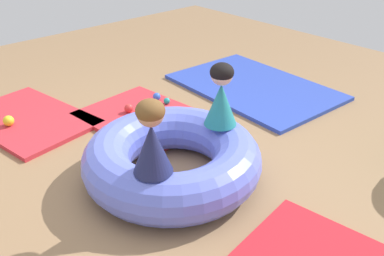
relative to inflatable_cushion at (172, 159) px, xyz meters
The scene contains 12 objects.
ground_plane 0.20m from the inflatable_cushion, behind, with size 8.00×8.00×0.00m, color #93704C.
gym_mat_front 1.90m from the inflatable_cushion, 111.67° to the left, with size 1.74×1.16×0.04m, color #2D47B7.
gym_mat_center_rear 1.03m from the inflatable_cushion, 155.68° to the left, with size 1.13×0.90×0.04m, color red.
gym_mat_near_right 1.69m from the inflatable_cushion, 165.88° to the right, with size 1.25×0.84×0.04m, color red.
inflatable_cushion is the anchor object (origin of this frame).
child_in_navy 0.59m from the inflatable_cushion, 55.15° to the right, with size 0.36×0.36×0.49m.
child_in_teal 0.59m from the inflatable_cushion, 79.10° to the left, with size 0.30×0.30×0.48m.
play_ball_yellow 1.69m from the inflatable_cushion, 159.31° to the right, with size 0.10×0.10×0.10m, color yellow.
play_ball_green 1.03m from the inflatable_cushion, 148.30° to the left, with size 0.09×0.09×0.09m, color green.
play_ball_blue 1.33m from the inflatable_cushion, 146.85° to the left, with size 0.08×0.08×0.08m, color blue.
play_ball_teal 1.24m from the inflatable_cushion, 142.55° to the left, with size 0.06×0.06×0.06m, color teal.
play_ball_red 1.14m from the inflatable_cushion, 161.52° to the left, with size 0.08×0.08×0.08m, color red.
Camera 1 is at (2.14, -1.66, 1.88)m, focal length 40.03 mm.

